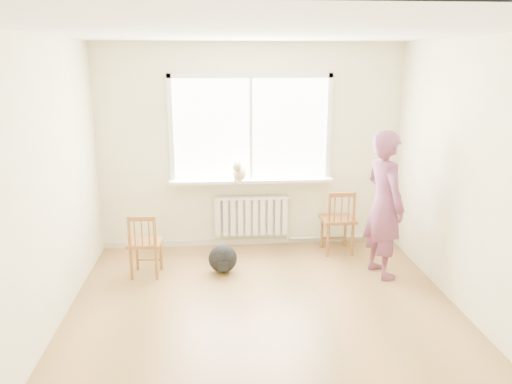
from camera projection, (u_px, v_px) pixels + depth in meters
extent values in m
plane|color=#A07241|center=(268.00, 327.00, 4.77)|extent=(4.50, 4.50, 0.00)
plane|color=white|center=(270.00, 32.00, 4.07)|extent=(4.50, 4.50, 0.00)
cube|color=#EFE9BF|center=(251.00, 148.00, 6.59)|extent=(4.00, 0.01, 2.70)
cube|color=white|center=(251.00, 129.00, 6.50)|extent=(2.00, 0.02, 1.30)
cube|color=white|center=(251.00, 76.00, 6.31)|extent=(2.12, 0.05, 0.06)
cube|color=white|center=(171.00, 130.00, 6.40)|extent=(0.06, 0.05, 1.42)
cube|color=white|center=(329.00, 128.00, 6.57)|extent=(0.06, 0.05, 1.42)
cube|color=white|center=(251.00, 129.00, 6.49)|extent=(0.04, 0.05, 1.30)
cube|color=white|center=(251.00, 180.00, 6.59)|extent=(2.15, 0.22, 0.04)
cube|color=white|center=(251.00, 215.00, 6.78)|extent=(1.00, 0.02, 0.55)
cube|color=white|center=(251.00, 217.00, 6.73)|extent=(1.00, 0.10, 0.51)
cube|color=white|center=(251.00, 198.00, 6.66)|extent=(1.00, 0.12, 0.03)
cylinder|color=silver|center=(340.00, 237.00, 6.96)|extent=(1.40, 0.04, 0.04)
cube|color=beige|center=(251.00, 241.00, 6.91)|extent=(4.00, 0.03, 0.08)
cube|color=brown|center=(145.00, 242.00, 5.83)|extent=(0.41, 0.39, 0.04)
cylinder|color=brown|center=(161.00, 254.00, 6.03)|extent=(0.03, 0.03, 0.41)
cylinder|color=brown|center=(137.00, 254.00, 6.03)|extent=(0.03, 0.03, 0.41)
cylinder|color=brown|center=(156.00, 263.00, 5.74)|extent=(0.03, 0.03, 0.41)
cylinder|color=brown|center=(131.00, 263.00, 5.74)|extent=(0.03, 0.03, 0.41)
cylinder|color=brown|center=(156.00, 249.00, 5.70)|extent=(0.04, 0.04, 0.77)
cylinder|color=brown|center=(130.00, 249.00, 5.70)|extent=(0.04, 0.04, 0.77)
cube|color=brown|center=(141.00, 219.00, 5.61)|extent=(0.31, 0.06, 0.05)
cylinder|color=brown|center=(149.00, 232.00, 5.65)|extent=(0.02, 0.02, 0.31)
cylinder|color=brown|center=(142.00, 232.00, 5.65)|extent=(0.02, 0.02, 0.31)
cylinder|color=brown|center=(135.00, 232.00, 5.65)|extent=(0.02, 0.02, 0.31)
cube|color=brown|center=(338.00, 219.00, 6.53)|extent=(0.44, 0.42, 0.04)
cylinder|color=brown|center=(345.00, 231.00, 6.76)|extent=(0.04, 0.04, 0.45)
cylinder|color=brown|center=(322.00, 232.00, 6.73)|extent=(0.04, 0.04, 0.45)
cylinder|color=brown|center=(352.00, 239.00, 6.45)|extent=(0.04, 0.04, 0.45)
cylinder|color=brown|center=(328.00, 240.00, 6.42)|extent=(0.04, 0.04, 0.45)
cylinder|color=brown|center=(353.00, 224.00, 6.40)|extent=(0.04, 0.04, 0.86)
cylinder|color=brown|center=(329.00, 225.00, 6.36)|extent=(0.04, 0.04, 0.86)
cube|color=brown|center=(342.00, 195.00, 6.28)|extent=(0.35, 0.05, 0.06)
cylinder|color=brown|center=(349.00, 208.00, 6.34)|extent=(0.02, 0.02, 0.34)
cylinder|color=brown|center=(342.00, 209.00, 6.33)|extent=(0.02, 0.02, 0.34)
cylinder|color=brown|center=(335.00, 209.00, 6.32)|extent=(0.02, 0.02, 0.34)
imported|color=#C3416A|center=(384.00, 205.00, 5.74)|extent=(0.56, 0.71, 1.72)
ellipsoid|color=beige|center=(239.00, 172.00, 6.48)|extent=(0.26, 0.32, 0.21)
sphere|color=beige|center=(237.00, 167.00, 6.32)|extent=(0.12, 0.12, 0.12)
cone|color=beige|center=(234.00, 162.00, 6.31)|extent=(0.04, 0.04, 0.05)
cone|color=beige|center=(239.00, 162.00, 6.30)|extent=(0.04, 0.04, 0.05)
cylinder|color=beige|center=(242.00, 175.00, 6.64)|extent=(0.07, 0.19, 0.03)
cylinder|color=beige|center=(235.00, 178.00, 6.40)|extent=(0.03, 0.03, 0.11)
cylinder|color=beige|center=(240.00, 178.00, 6.39)|extent=(0.03, 0.03, 0.11)
ellipsoid|color=black|center=(223.00, 259.00, 5.96)|extent=(0.39, 0.32, 0.34)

